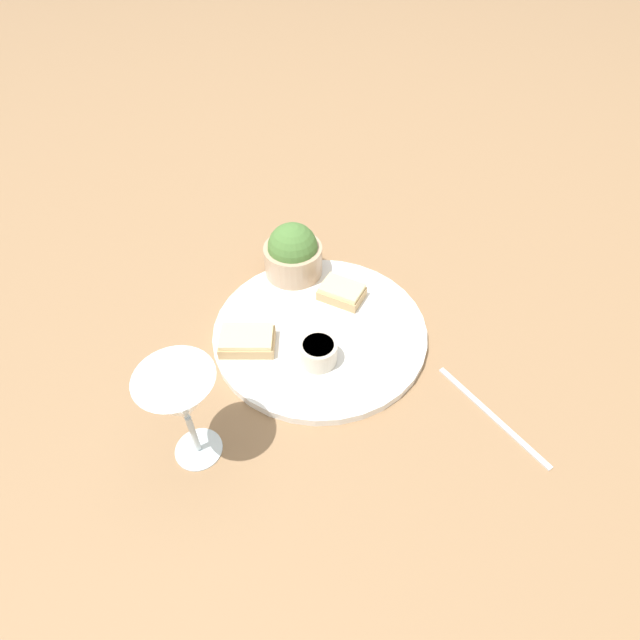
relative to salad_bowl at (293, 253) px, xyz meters
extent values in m
plane|color=#93704C|center=(-0.05, 0.14, -0.06)|extent=(4.00, 4.00, 0.00)
cylinder|color=white|center=(-0.05, 0.14, -0.05)|extent=(0.34, 0.34, 0.01)
cylinder|color=tan|center=(0.00, 0.00, -0.01)|extent=(0.10, 0.10, 0.05)
sphere|color=#4C7A38|center=(0.00, 0.00, 0.01)|extent=(0.09, 0.09, 0.09)
cylinder|color=beige|center=(-0.06, 0.20, -0.02)|extent=(0.06, 0.06, 0.04)
cylinder|color=tan|center=(-0.06, 0.20, -0.01)|extent=(0.05, 0.05, 0.01)
cube|color=tan|center=(0.06, 0.18, -0.03)|extent=(0.09, 0.06, 0.02)
cube|color=beige|center=(0.06, 0.18, -0.02)|extent=(0.08, 0.05, 0.01)
cube|color=tan|center=(-0.09, 0.06, -0.03)|extent=(0.09, 0.08, 0.02)
cube|color=beige|center=(-0.09, 0.06, -0.02)|extent=(0.08, 0.07, 0.01)
cylinder|color=silver|center=(0.10, 0.35, -0.05)|extent=(0.06, 0.06, 0.01)
cylinder|color=silver|center=(0.10, 0.35, -0.01)|extent=(0.01, 0.01, 0.07)
cone|color=silver|center=(0.10, 0.35, 0.06)|extent=(0.09, 0.09, 0.08)
cube|color=silver|center=(-0.30, 0.28, -0.05)|extent=(0.13, 0.16, 0.01)
camera|label=1|loc=(-0.07, 0.67, 0.55)|focal=28.00mm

